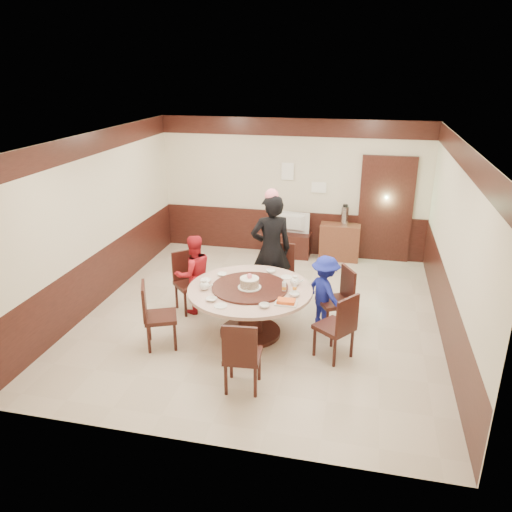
% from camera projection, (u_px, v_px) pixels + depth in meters
% --- Properties ---
extents(room, '(6.00, 6.04, 2.84)m').
position_uv_depth(room, '(263.00, 252.00, 7.67)').
color(room, beige).
rests_on(room, ground).
extents(banquet_table, '(1.81, 1.81, 0.78)m').
position_uv_depth(banquet_table, '(250.00, 302.00, 7.29)').
color(banquet_table, black).
rests_on(banquet_table, ground).
extents(chair_0, '(0.60, 0.60, 0.97)m').
position_uv_depth(chair_0, '(335.00, 310.00, 7.53)').
color(chair_0, black).
rests_on(chair_0, ground).
extents(chair_1, '(0.44, 0.45, 0.97)m').
position_uv_depth(chair_1, '(280.00, 284.00, 8.45)').
color(chair_1, black).
rests_on(chair_1, ground).
extents(chair_2, '(0.62, 0.62, 0.97)m').
position_uv_depth(chair_2, '(190.00, 292.00, 8.13)').
color(chair_2, black).
rests_on(chair_2, ground).
extents(chair_3, '(0.58, 0.58, 0.97)m').
position_uv_depth(chair_3, '(160.00, 326.00, 7.07)').
color(chair_3, black).
rests_on(chair_3, ground).
extents(chair_4, '(0.48, 0.48, 0.97)m').
position_uv_depth(chair_4, '(243.00, 367.00, 6.12)').
color(chair_4, black).
rests_on(chair_4, ground).
extents(chair_5, '(0.62, 0.62, 0.97)m').
position_uv_depth(chair_5, '(335.00, 337.00, 6.78)').
color(chair_5, black).
rests_on(chair_5, ground).
extents(person_standing, '(0.80, 0.68, 1.87)m').
position_uv_depth(person_standing, '(271.00, 250.00, 8.18)').
color(person_standing, black).
rests_on(person_standing, ground).
extents(person_red, '(0.80, 0.78, 1.30)m').
position_uv_depth(person_red, '(194.00, 274.00, 7.96)').
color(person_red, '#B11721').
rests_on(person_red, ground).
extents(person_blue, '(0.83, 0.84, 1.16)m').
position_uv_depth(person_blue, '(325.00, 293.00, 7.48)').
color(person_blue, '#172094').
rests_on(person_blue, ground).
extents(birthday_cake, '(0.34, 0.34, 0.22)m').
position_uv_depth(birthday_cake, '(249.00, 283.00, 7.14)').
color(birthday_cake, white).
rests_on(birthday_cake, banquet_table).
extents(teapot_left, '(0.17, 0.15, 0.13)m').
position_uv_depth(teapot_left, '(204.00, 286.00, 7.15)').
color(teapot_left, white).
rests_on(teapot_left, banquet_table).
extents(teapot_right, '(0.17, 0.15, 0.13)m').
position_uv_depth(teapot_right, '(295.00, 281.00, 7.30)').
color(teapot_right, white).
rests_on(teapot_right, banquet_table).
extents(bowl_0, '(0.14, 0.14, 0.03)m').
position_uv_depth(bowl_0, '(222.00, 274.00, 7.64)').
color(bowl_0, white).
rests_on(bowl_0, banquet_table).
extents(bowl_1, '(0.15, 0.15, 0.05)m').
position_uv_depth(bowl_1, '(264.00, 306.00, 6.64)').
color(bowl_1, white).
rests_on(bowl_1, banquet_table).
extents(bowl_2, '(0.15, 0.15, 0.04)m').
position_uv_depth(bowl_2, '(211.00, 299.00, 6.83)').
color(bowl_2, white).
rests_on(bowl_2, banquet_table).
extents(bowl_3, '(0.15, 0.15, 0.05)m').
position_uv_depth(bowl_3, '(295.00, 295.00, 6.96)').
color(bowl_3, white).
rests_on(bowl_3, banquet_table).
extents(bowl_4, '(0.16, 0.16, 0.04)m').
position_uv_depth(bowl_4, '(206.00, 281.00, 7.41)').
color(bowl_4, white).
rests_on(bowl_4, banquet_table).
extents(bowl_5, '(0.15, 0.15, 0.05)m').
position_uv_depth(bowl_5, '(271.00, 271.00, 7.75)').
color(bowl_5, white).
rests_on(bowl_5, banquet_table).
extents(saucer_near, '(0.18, 0.18, 0.01)m').
position_uv_depth(saucer_near, '(221.00, 306.00, 6.67)').
color(saucer_near, white).
rests_on(saucer_near, banquet_table).
extents(saucer_far, '(0.18, 0.18, 0.01)m').
position_uv_depth(saucer_far, '(286.00, 277.00, 7.58)').
color(saucer_far, white).
rests_on(saucer_far, banquet_table).
extents(shrimp_platter, '(0.30, 0.20, 0.06)m').
position_uv_depth(shrimp_platter, '(286.00, 302.00, 6.73)').
color(shrimp_platter, white).
rests_on(shrimp_platter, banquet_table).
extents(bottle_0, '(0.06, 0.06, 0.16)m').
position_uv_depth(bottle_0, '(284.00, 287.00, 7.05)').
color(bottle_0, white).
rests_on(bottle_0, banquet_table).
extents(bottle_1, '(0.06, 0.06, 0.16)m').
position_uv_depth(bottle_1, '(295.00, 287.00, 7.06)').
color(bottle_1, white).
rests_on(bottle_1, banquet_table).
extents(tv_stand, '(0.85, 0.45, 0.50)m').
position_uv_depth(tv_stand, '(290.00, 244.00, 10.46)').
color(tv_stand, black).
rests_on(tv_stand, ground).
extents(television, '(0.78, 0.19, 0.44)m').
position_uv_depth(television, '(290.00, 223.00, 10.29)').
color(television, gray).
rests_on(television, tv_stand).
extents(side_cabinet, '(0.80, 0.40, 0.75)m').
position_uv_depth(side_cabinet, '(340.00, 242.00, 10.23)').
color(side_cabinet, brown).
rests_on(side_cabinet, ground).
extents(thermos, '(0.15, 0.15, 0.38)m').
position_uv_depth(thermos, '(345.00, 216.00, 10.01)').
color(thermos, silver).
rests_on(thermos, side_cabinet).
extents(notice_left, '(0.25, 0.00, 0.35)m').
position_uv_depth(notice_left, '(288.00, 171.00, 10.13)').
color(notice_left, white).
rests_on(notice_left, room).
extents(notice_right, '(0.30, 0.00, 0.22)m').
position_uv_depth(notice_right, '(319.00, 187.00, 10.10)').
color(notice_right, white).
rests_on(notice_right, room).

